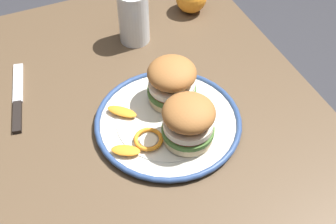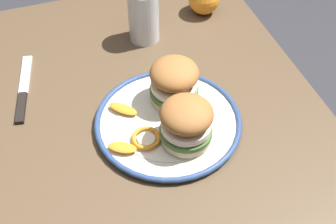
{
  "view_description": "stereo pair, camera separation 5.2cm",
  "coord_description": "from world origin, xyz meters",
  "px_view_note": "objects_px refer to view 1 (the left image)",
  "views": [
    {
      "loc": [
        -0.57,
        0.2,
        1.48
      ],
      "look_at": [
        0.01,
        -0.05,
        0.79
      ],
      "focal_mm": 48.43,
      "sensor_mm": 36.0,
      "label": 1
    },
    {
      "loc": [
        -0.59,
        0.15,
        1.48
      ],
      "look_at": [
        0.01,
        -0.05,
        0.79
      ],
      "focal_mm": 48.43,
      "sensor_mm": 36.0,
      "label": 2
    }
  ],
  "objects_px": {
    "drinking_glass": "(134,20)",
    "table_knife": "(18,102)",
    "sandwich_half_left": "(172,81)",
    "sandwich_half_right": "(188,121)",
    "dinner_plate": "(168,122)",
    "dining_table": "(149,169)"
  },
  "relations": [
    {
      "from": "sandwich_half_left",
      "to": "drinking_glass",
      "type": "height_order",
      "value": "drinking_glass"
    },
    {
      "from": "sandwich_half_left",
      "to": "table_knife",
      "type": "xyz_separation_m",
      "value": [
        0.14,
        0.32,
        -0.07
      ]
    },
    {
      "from": "dinner_plate",
      "to": "sandwich_half_left",
      "type": "height_order",
      "value": "sandwich_half_left"
    },
    {
      "from": "sandwich_half_right",
      "to": "table_knife",
      "type": "bearing_deg",
      "value": 49.64
    },
    {
      "from": "drinking_glass",
      "to": "sandwich_half_right",
      "type": "bearing_deg",
      "value": 176.73
    },
    {
      "from": "dining_table",
      "to": "drinking_glass",
      "type": "xyz_separation_m",
      "value": [
        0.31,
        -0.09,
        0.18
      ]
    },
    {
      "from": "dining_table",
      "to": "sandwich_half_right",
      "type": "bearing_deg",
      "value": -124.82
    },
    {
      "from": "dinner_plate",
      "to": "sandwich_half_left",
      "type": "xyz_separation_m",
      "value": [
        0.05,
        -0.03,
        0.06
      ]
    },
    {
      "from": "sandwich_half_right",
      "to": "dinner_plate",
      "type": "bearing_deg",
      "value": 15.72
    },
    {
      "from": "dining_table",
      "to": "drinking_glass",
      "type": "relative_size",
      "value": 8.02
    },
    {
      "from": "dining_table",
      "to": "sandwich_half_left",
      "type": "distance_m",
      "value": 0.22
    },
    {
      "from": "sandwich_half_left",
      "to": "table_knife",
      "type": "distance_m",
      "value": 0.35
    },
    {
      "from": "drinking_glass",
      "to": "dinner_plate",
      "type": "bearing_deg",
      "value": 172.84
    },
    {
      "from": "sandwich_half_right",
      "to": "drinking_glass",
      "type": "bearing_deg",
      "value": -3.27
    },
    {
      "from": "drinking_glass",
      "to": "dining_table",
      "type": "bearing_deg",
      "value": 163.95
    },
    {
      "from": "drinking_glass",
      "to": "table_knife",
      "type": "bearing_deg",
      "value": 108.55
    },
    {
      "from": "dinner_plate",
      "to": "table_knife",
      "type": "height_order",
      "value": "dinner_plate"
    },
    {
      "from": "dinner_plate",
      "to": "sandwich_half_right",
      "type": "xyz_separation_m",
      "value": [
        -0.06,
        -0.02,
        0.06
      ]
    },
    {
      "from": "dinner_plate",
      "to": "drinking_glass",
      "type": "height_order",
      "value": "drinking_glass"
    },
    {
      "from": "dinner_plate",
      "to": "drinking_glass",
      "type": "bearing_deg",
      "value": -7.16
    },
    {
      "from": "sandwich_half_right",
      "to": "table_knife",
      "type": "relative_size",
      "value": 0.55
    },
    {
      "from": "table_knife",
      "to": "dining_table",
      "type": "bearing_deg",
      "value": -131.87
    }
  ]
}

